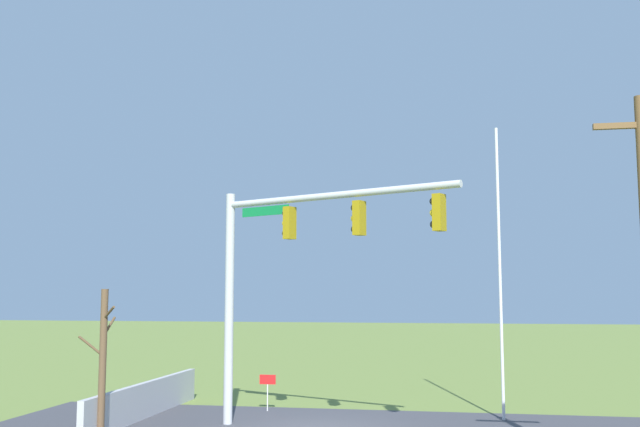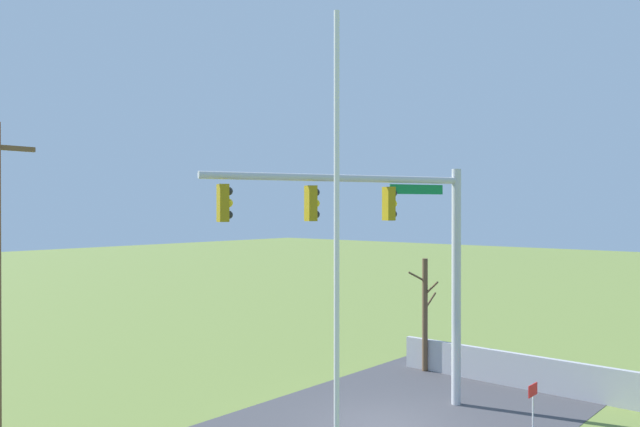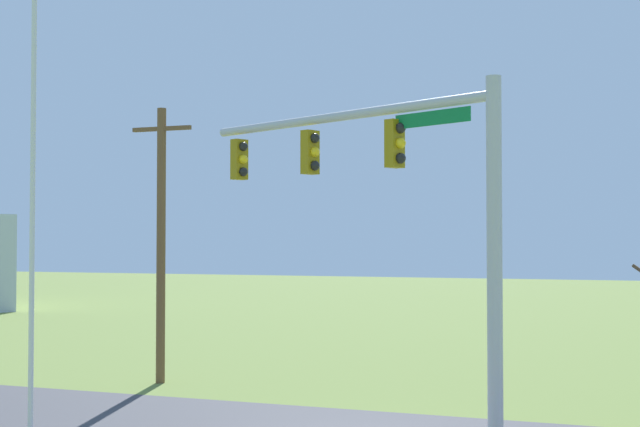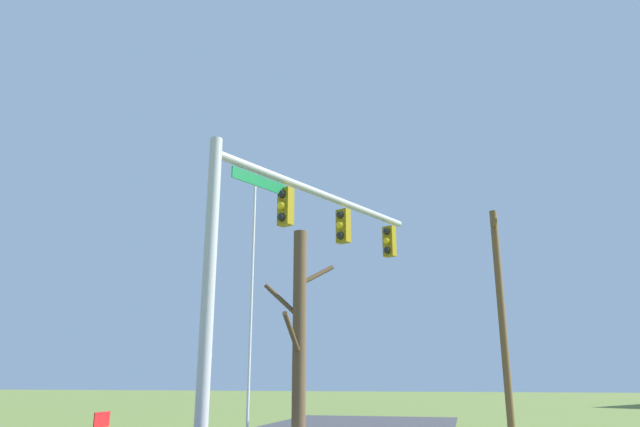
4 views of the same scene
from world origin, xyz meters
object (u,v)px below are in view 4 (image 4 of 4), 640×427
object	(u,v)px
signal_mast	(285,244)
bare_tree	(299,364)
utility_pole	(502,314)
flagpole	(251,298)
open_sign	(101,427)

from	to	relation	value
signal_mast	bare_tree	distance (m)	6.02
utility_pole	signal_mast	bearing A→B (deg)	-32.71
flagpole	utility_pole	bearing A→B (deg)	104.91
signal_mast	bare_tree	xyz separation A→B (m)	(4.91, 1.78, -2.99)
open_sign	bare_tree	bearing A→B (deg)	57.83
signal_mast	utility_pole	size ratio (longest dim) A/B	0.91
flagpole	open_sign	xyz separation A→B (m)	(7.78, -0.42, -3.79)
flagpole	open_sign	size ratio (longest dim) A/B	7.70
signal_mast	bare_tree	size ratio (longest dim) A/B	1.78
utility_pole	bare_tree	bearing A→B (deg)	-15.43
signal_mast	flagpole	size ratio (longest dim) A/B	0.78
signal_mast	bare_tree	world-z (taller)	signal_mast
flagpole	utility_pole	world-z (taller)	flagpole
utility_pole	bare_tree	world-z (taller)	utility_pole
bare_tree	open_sign	distance (m)	6.46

